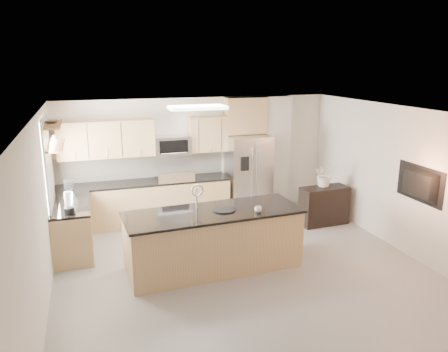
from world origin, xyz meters
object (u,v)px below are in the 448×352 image
object	(u,v)px
refrigerator	(248,175)
credenza	(324,206)
bowl	(52,121)
kettle	(73,197)
cup	(258,209)
range	(175,199)
coffee_maker	(69,189)
television	(416,184)
microwave	(172,145)
blender	(69,204)
island	(214,240)
flower_vase	(325,169)
platter	(224,210)

from	to	relation	value
refrigerator	credenza	distance (m)	1.79
bowl	kettle	bearing A→B (deg)	-13.57
cup	credenza	bearing A→B (deg)	35.50
range	coffee_maker	world-z (taller)	coffee_maker
range	television	world-z (taller)	television
refrigerator	microwave	bearing A→B (deg)	174.14
range	blender	world-z (taller)	blender
range	island	world-z (taller)	island
island	credenza	world-z (taller)	island
range	coffee_maker	bearing A→B (deg)	-162.55
cup	flower_vase	world-z (taller)	flower_vase
platter	bowl	world-z (taller)	bowl
range	cup	xyz separation A→B (m)	(0.83, -2.69, 0.57)
refrigerator	cup	bearing A→B (deg)	-107.36
coffee_maker	refrigerator	bearing A→B (deg)	9.26
cup	kettle	world-z (taller)	kettle
refrigerator	bowl	bearing A→B (deg)	-166.73
television	credenza	bearing A→B (deg)	16.08
bowl	cup	bearing A→B (deg)	-29.24
blender	island	bearing A→B (deg)	-19.44
television	coffee_maker	bearing A→B (deg)	66.29
flower_vase	blender	bearing A→B (deg)	-173.96
microwave	platter	size ratio (longest dim) A/B	2.09
blender	platter	bearing A→B (deg)	-18.48
credenza	flower_vase	xyz separation A→B (m)	(0.02, 0.07, 0.79)
kettle	flower_vase	world-z (taller)	flower_vase
microwave	kettle	distance (m)	2.40
bowl	television	xyz separation A→B (m)	(5.76, -2.15, -1.03)
microwave	credenza	xyz separation A→B (m)	(2.95, -1.31, -1.23)
range	blender	size ratio (longest dim) A/B	2.97
range	flower_vase	bearing A→B (deg)	-20.51
range	island	size ratio (longest dim) A/B	0.39
microwave	flower_vase	distance (m)	3.24
flower_vase	television	world-z (taller)	television
microwave	platter	bearing A→B (deg)	-82.50
island	coffee_maker	bearing A→B (deg)	138.87
range	coffee_maker	xyz separation A→B (m)	(-2.09, -0.66, 0.60)
credenza	platter	xyz separation A→B (m)	(-2.61, -1.27, 0.60)
island	cup	distance (m)	0.90
blender	kettle	distance (m)	0.63
cup	coffee_maker	xyz separation A→B (m)	(-2.93, 2.03, 0.03)
refrigerator	platter	world-z (taller)	refrigerator
refrigerator	bowl	distance (m)	4.28
refrigerator	bowl	size ratio (longest dim) A/B	5.24
range	island	bearing A→B (deg)	-86.27
credenza	flower_vase	distance (m)	0.79
island	range	bearing A→B (deg)	90.81
cup	kettle	distance (m)	3.31
bowl	television	bearing A→B (deg)	-20.49
island	cup	bearing A→B (deg)	-24.07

